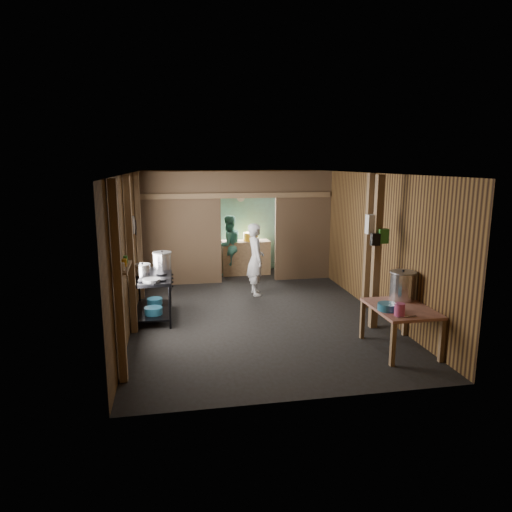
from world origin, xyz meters
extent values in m
cube|color=black|center=(0.00, 0.00, 0.00)|extent=(4.50, 7.00, 0.00)
cube|color=#47403A|center=(0.00, 0.00, 2.60)|extent=(4.50, 7.00, 0.00)
cube|color=brown|center=(0.00, 3.50, 1.30)|extent=(4.50, 0.00, 2.60)
cube|color=brown|center=(0.00, -3.50, 1.30)|extent=(4.50, 0.00, 2.60)
cube|color=brown|center=(-2.25, 0.00, 1.30)|extent=(0.00, 7.00, 2.60)
cube|color=brown|center=(2.25, 0.00, 1.30)|extent=(0.00, 7.00, 2.60)
cube|color=brown|center=(-1.32, 2.20, 1.30)|extent=(1.85, 0.10, 2.60)
cube|color=brown|center=(1.57, 2.20, 1.30)|extent=(1.35, 0.10, 2.60)
cube|color=brown|center=(0.25, 2.20, 2.30)|extent=(1.30, 0.10, 0.60)
cube|color=#73C0B7|center=(0.00, 3.44, 1.25)|extent=(4.40, 0.06, 2.50)
cube|color=olive|center=(0.30, 2.95, 0.42)|extent=(1.20, 0.50, 0.85)
cylinder|color=silver|center=(0.25, 3.40, 1.90)|extent=(0.20, 0.03, 0.20)
cube|color=olive|center=(-2.18, -2.60, 1.30)|extent=(0.10, 0.12, 2.60)
cube|color=olive|center=(-2.18, -0.80, 1.30)|extent=(0.10, 0.12, 2.60)
cube|color=olive|center=(-2.18, 1.20, 1.30)|extent=(0.10, 0.12, 2.60)
cube|color=olive|center=(2.18, -0.20, 1.30)|extent=(0.10, 0.12, 2.60)
cube|color=olive|center=(1.85, -1.30, 1.30)|extent=(0.12, 0.12, 2.60)
cube|color=olive|center=(0.00, 2.15, 2.05)|extent=(4.40, 0.12, 0.12)
cylinder|color=gray|center=(-2.21, 0.40, 1.65)|extent=(0.03, 0.34, 0.34)
cylinder|color=black|center=(-2.21, 0.80, 1.55)|extent=(0.03, 0.30, 0.30)
cube|color=olive|center=(-2.15, -2.10, 1.40)|extent=(0.14, 0.80, 0.03)
cylinder|color=silver|center=(-2.15, -2.35, 1.47)|extent=(0.07, 0.07, 0.10)
cylinder|color=#C38916|center=(-2.15, -2.10, 1.47)|extent=(0.08, 0.08, 0.10)
cylinder|color=#2A7728|center=(-2.15, -1.88, 1.47)|extent=(0.06, 0.06, 0.10)
cube|color=silver|center=(1.80, -1.22, 1.78)|extent=(0.22, 0.15, 0.32)
cube|color=#2A7728|center=(1.92, -1.36, 1.60)|extent=(0.16, 0.12, 0.24)
cube|color=black|center=(1.78, -1.38, 1.55)|extent=(0.14, 0.10, 0.20)
cylinder|color=silver|center=(-2.05, 0.39, 0.85)|extent=(0.19, 0.19, 0.10)
cylinder|color=teal|center=(-1.88, -0.40, 0.22)|extent=(0.31, 0.31, 0.13)
cylinder|color=teal|center=(-1.88, 0.19, 0.21)|extent=(0.29, 0.29, 0.12)
cylinder|color=teal|center=(1.56, -2.38, 0.72)|extent=(0.33, 0.33, 0.11)
cylinder|color=#B9457D|center=(1.62, -2.63, 0.76)|extent=(0.19, 0.19, 0.18)
cube|color=silver|center=(1.69, -2.72, 0.68)|extent=(0.30, 0.04, 0.01)
cylinder|color=#C38916|center=(0.43, 2.95, 0.95)|extent=(0.37, 0.37, 0.21)
cylinder|color=#B02F05|center=(0.03, 2.95, 0.91)|extent=(0.11, 0.11, 0.13)
imported|color=silver|center=(0.22, 1.05, 0.77)|extent=(0.39, 0.58, 1.54)
imported|color=#387C6B|center=(-0.14, 2.89, 0.75)|extent=(0.90, 0.83, 1.51)
camera|label=1|loc=(-1.47, -8.34, 2.78)|focal=32.16mm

